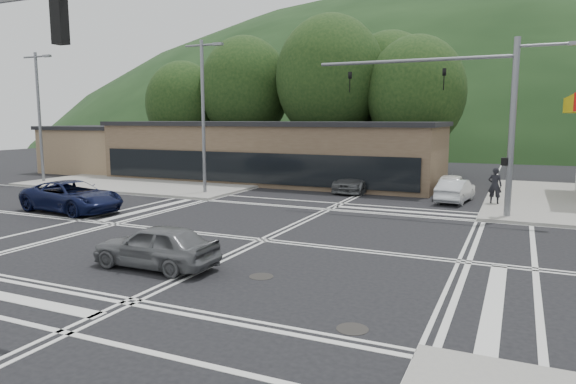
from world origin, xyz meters
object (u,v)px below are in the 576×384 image
at_px(car_northbound, 359,180).
at_px(car_queue_a, 455,190).
at_px(car_blue_west, 72,196).
at_px(car_queue_b, 451,185).
at_px(car_grey_center, 156,246).
at_px(pedestrian, 495,186).

bearing_deg(car_northbound, car_queue_a, -11.21).
relative_size(car_queue_a, car_northbound, 0.80).
xyz_separation_m(car_blue_west, car_northbound, (10.68, 12.59, -0.06)).
bearing_deg(car_queue_a, car_queue_b, -69.93).
bearing_deg(car_grey_center, car_queue_b, 160.75).
xyz_separation_m(car_grey_center, car_northbound, (0.83, 18.58, 0.02)).
xyz_separation_m(car_blue_west, pedestrian, (18.68, 10.15, 0.33)).
height_order(car_queue_b, pedestrian, pedestrian).
relative_size(car_queue_a, car_queue_b, 0.95).
distance_m(car_queue_b, pedestrian, 3.40).
bearing_deg(car_northbound, car_blue_west, -124.44).
relative_size(car_queue_a, pedestrian, 2.06).
bearing_deg(car_blue_west, car_northbound, -33.94).
height_order(car_grey_center, car_queue_b, car_queue_b).
distance_m(car_grey_center, car_northbound, 18.60).
distance_m(car_blue_west, car_grey_center, 11.54).
distance_m(car_grey_center, car_queue_a, 18.08).
bearing_deg(car_queue_a, car_blue_west, 39.43).
relative_size(car_blue_west, car_queue_b, 1.34).
xyz_separation_m(car_blue_west, car_queue_a, (16.68, 10.74, -0.12)).
xyz_separation_m(car_grey_center, car_queue_b, (6.41, 18.50, 0.01)).
bearing_deg(car_northbound, car_grey_center, -86.66).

